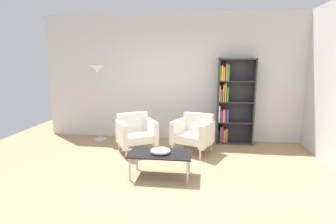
{
  "coord_description": "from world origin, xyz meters",
  "views": [
    {
      "loc": [
        0.61,
        -3.88,
        1.86
      ],
      "look_at": [
        -0.03,
        0.84,
        0.95
      ],
      "focal_mm": 29.07,
      "sensor_mm": 36.0,
      "label": 1
    }
  ],
  "objects": [
    {
      "name": "ground_plane",
      "position": [
        0.0,
        0.0,
        0.0
      ],
      "size": [
        8.32,
        8.32,
        0.0
      ],
      "primitive_type": "plane",
      "color": "tan"
    },
    {
      "name": "plaster_back_panel",
      "position": [
        0.0,
        2.46,
        1.45
      ],
      "size": [
        6.4,
        0.12,
        2.9
      ],
      "primitive_type": "cube",
      "color": "silver",
      "rests_on": "ground_plane"
    },
    {
      "name": "decorative_bowl",
      "position": [
        -0.06,
        0.22,
        0.43
      ],
      "size": [
        0.32,
        0.32,
        0.05
      ],
      "color": "beige",
      "rests_on": "coffee_table_low"
    },
    {
      "name": "coffee_table_low",
      "position": [
        -0.06,
        0.22,
        0.37
      ],
      "size": [
        1.0,
        0.56,
        0.4
      ],
      "color": "black",
      "rests_on": "ground_plane"
    },
    {
      "name": "armchair_near_window",
      "position": [
        0.41,
        1.48,
        0.41
      ],
      "size": [
        0.9,
        0.87,
        0.78
      ],
      "rotation": [
        0.0,
        0.0,
        -0.38
      ],
      "color": "white",
      "rests_on": "ground_plane"
    },
    {
      "name": "armchair_spare_guest",
      "position": [
        -0.76,
        1.34,
        0.41
      ],
      "size": [
        0.94,
        0.92,
        0.78
      ],
      "rotation": [
        0.0,
        0.0,
        0.55
      ],
      "color": "white",
      "rests_on": "ground_plane"
    },
    {
      "name": "floor_lamp_torchiere",
      "position": [
        -1.8,
        2.06,
        1.45
      ],
      "size": [
        0.32,
        0.32,
        1.74
      ],
      "color": "silver",
      "rests_on": "ground_plane"
    },
    {
      "name": "bookshelf_tall",
      "position": [
        1.21,
        2.24,
        0.93
      ],
      "size": [
        0.8,
        0.3,
        1.9
      ],
      "color": "#333338",
      "rests_on": "ground_plane"
    }
  ]
}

